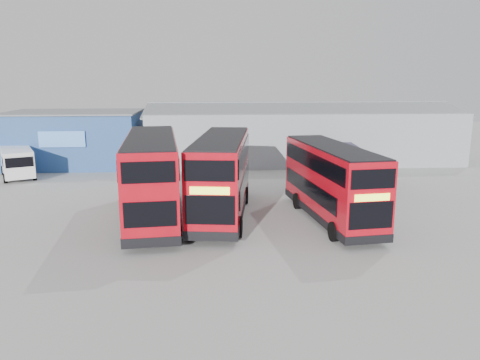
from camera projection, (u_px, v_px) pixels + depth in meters
ground_plane at (231, 215)px, 28.61m from camera, size 120.00×120.00×0.00m
office_block at (75, 138)px, 44.64m from camera, size 12.30×8.32×5.12m
maintenance_shed at (299, 134)px, 48.10m from camera, size 30.50×12.00×5.89m
double_decker_left at (152, 179)px, 27.19m from camera, size 3.89×11.91×4.95m
double_decker_centre at (222, 177)px, 28.00m from camera, size 4.20×11.60×4.80m
double_decker_right at (331, 183)px, 27.16m from camera, size 3.66×10.62×4.41m
single_decker_blue at (350, 167)px, 36.73m from camera, size 3.07×9.99×2.67m
panel_van at (17, 161)px, 39.04m from camera, size 4.38×6.02×2.46m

